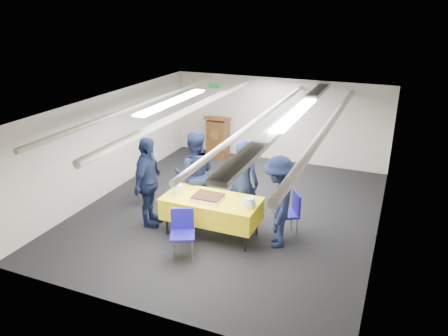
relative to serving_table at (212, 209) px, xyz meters
The scene contains 14 objects.
ground 1.22m from the serving_table, 92.75° to the left, with size 7.00×7.00×0.00m, color black.
room_shell 1.95m from the serving_table, 88.41° to the left, with size 6.00×7.00×2.30m.
serving_table is the anchor object (origin of this frame).
sheet_cake 0.27m from the serving_table, 114.79° to the right, with size 0.56×0.44×0.10m.
plate_stack_left 0.75m from the serving_table, behind, with size 0.21×0.21×0.18m.
plate_stack_right 0.82m from the serving_table, ahead, with size 0.23×0.23×0.18m.
podium 4.44m from the serving_table, 111.82° to the left, with size 0.62×0.53×1.25m.
chair_near 0.87m from the serving_table, 101.72° to the right, with size 0.56×0.56×0.87m.
chair_right 1.50m from the serving_table, 22.85° to the left, with size 0.58×0.58×0.87m.
chair_left 2.14m from the serving_table, 156.89° to the left, with size 0.58×0.58×0.87m.
sailor_a 0.81m from the serving_table, 58.29° to the left, with size 0.65×0.43×1.79m, color black.
sailor_b 1.04m from the serving_table, 134.84° to the left, with size 0.87×0.68×1.80m, color black.
sailor_c 1.37m from the serving_table, behind, with size 1.07×0.45×1.83m, color black.
sailor_d 1.29m from the serving_table, ahead, with size 1.11×0.64×1.72m, color black.
Camera 1 is at (3.12, -7.83, 4.26)m, focal length 35.00 mm.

